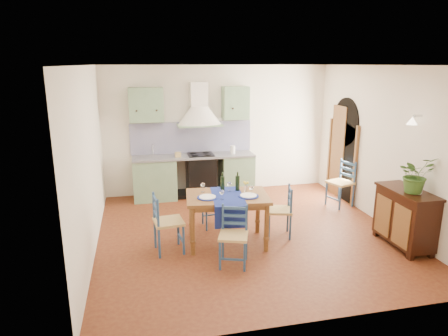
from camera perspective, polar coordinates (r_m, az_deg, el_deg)
The scene contains 13 objects.
floor at distance 6.96m, azimuth 3.45°, elevation -9.27°, with size 5.00×5.00×0.00m, color #491A0F.
back_wall at distance 8.68m, azimuth -3.60°, elevation 2.88°, with size 5.00×0.96×2.80m.
right_wall at distance 7.83m, azimuth 20.88°, elevation 2.78°, with size 0.26×5.00×2.80m.
left_wall at distance 6.31m, azimuth -18.74°, elevation 0.86°, with size 0.04×5.00×2.80m, color silver.
ceiling at distance 6.36m, azimuth 3.85°, elevation 14.50°, with size 5.00×5.00×0.01m, color white.
dining_table at distance 6.32m, azimuth 0.51°, elevation -4.73°, with size 1.37×1.05×1.13m.
chair_near at distance 5.78m, azimuth 1.39°, elevation -9.59°, with size 0.51×0.51×0.86m.
chair_far at distance 7.04m, azimuth -1.50°, elevation -5.35°, with size 0.39×0.39×0.79m.
chair_left at distance 6.19m, azimuth -8.23°, elevation -7.72°, with size 0.48×0.48×0.93m.
chair_right at distance 6.75m, azimuth 8.13°, elevation -6.04°, with size 0.50×0.50×0.87m.
chair_spare at distance 8.44m, azimuth 16.45°, elevation -2.04°, with size 0.55×0.55×0.93m.
sideboard at distance 6.91m, azimuth 24.43°, elevation -6.26°, with size 0.50×1.05×0.94m.
potted_plant at distance 6.62m, azimuth 25.69°, elevation -0.85°, with size 0.51×0.44×0.56m, color #335820.
Camera 1 is at (-1.79, -6.10, 2.83)m, focal length 32.00 mm.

